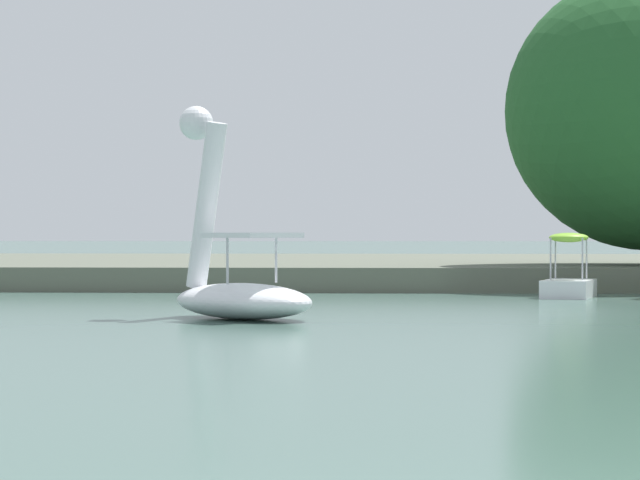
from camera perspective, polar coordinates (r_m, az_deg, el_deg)
shore_bank_far at (r=41.12m, az=5.42°, el=-1.22°), size 137.98×23.08×0.57m
swan_boat at (r=20.47m, az=-3.70°, el=-1.54°), size 2.98×2.85×3.40m
pedal_boat_lime at (r=27.95m, az=10.80°, el=-1.71°), size 1.41×2.01×1.36m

